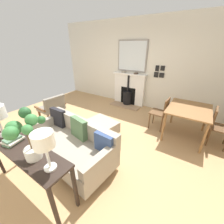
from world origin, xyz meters
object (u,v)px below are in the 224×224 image
object	(u,v)px
fireplace	(129,91)
mantel_bowl_near	(123,72)
mantel_bowl_far	(136,73)
armchair_accent	(52,107)
potted_plant	(24,133)
book_stack	(13,140)
sofa	(72,144)
console_table	(26,155)
ottoman	(101,127)
dining_chair_near_fireplace	(162,111)
dining_chair_by_back_wall	(217,124)
table_lamp_far_end	(44,142)
dining_table	(189,112)

from	to	relation	value
fireplace	mantel_bowl_near	bearing A→B (deg)	-91.42
mantel_bowl_far	mantel_bowl_near	bearing A→B (deg)	-90.00
armchair_accent	potted_plant	bearing A→B (deg)	49.75
book_stack	sofa	bearing A→B (deg)	160.55
mantel_bowl_far	console_table	bearing A→B (deg)	2.12
ottoman	console_table	xyz separation A→B (m)	(1.70, 0.01, 0.45)
mantel_bowl_near	console_table	bearing A→B (deg)	9.12
potted_plant	dining_chair_near_fireplace	distance (m)	3.01
fireplace	armchair_accent	bearing A→B (deg)	-26.75
potted_plant	dining_chair_by_back_wall	size ratio (longest dim) A/B	0.73
fireplace	ottoman	xyz separation A→B (m)	(2.19, 0.36, -0.27)
armchair_accent	console_table	size ratio (longest dim) A/B	0.51
table_lamp_far_end	dining_table	distance (m)	3.05
console_table	dining_table	world-z (taller)	console_table
book_stack	dining_chair_near_fireplace	bearing A→B (deg)	153.35
table_lamp_far_end	sofa	bearing A→B (deg)	-143.00
fireplace	mantel_bowl_far	bearing A→B (deg)	91.57
ottoman	dining_chair_near_fireplace	bearing A→B (deg)	133.57
sofa	potted_plant	size ratio (longest dim) A/B	2.94
sofa	armchair_accent	xyz separation A→B (m)	(-0.74, -1.57, 0.12)
sofa	ottoman	size ratio (longest dim) A/B	2.23
mantel_bowl_near	mantel_bowl_far	size ratio (longest dim) A/B	0.94
ottoman	dining_chair_by_back_wall	xyz separation A→B (m)	(-1.09, 2.31, 0.28)
armchair_accent	potted_plant	xyz separation A→B (m)	(1.54, 1.82, 0.68)
sofa	armchair_accent	distance (m)	1.75
dining_table	sofa	bearing A→B (deg)	-40.29
mantel_bowl_far	book_stack	world-z (taller)	mantel_bowl_far
armchair_accent	table_lamp_far_end	bearing A→B (deg)	54.90
ottoman	potted_plant	xyz separation A→B (m)	(1.72, 0.26, 0.92)
console_table	potted_plant	distance (m)	0.53
potted_plant	armchair_accent	bearing A→B (deg)	-130.25
potted_plant	dining_table	distance (m)	3.21
armchair_accent	dining_chair_by_back_wall	size ratio (longest dim) A/B	0.94
mantel_bowl_near	console_table	distance (m)	3.98
console_table	ottoman	bearing A→B (deg)	-179.51
table_lamp_far_end	book_stack	bearing A→B (deg)	-89.90
armchair_accent	dining_chair_by_back_wall	world-z (taller)	dining_chair_by_back_wall
fireplace	table_lamp_far_end	world-z (taller)	table_lamp_far_end
armchair_accent	dining_table	world-z (taller)	armchair_accent
sofa	mantel_bowl_far	bearing A→B (deg)	-177.32
armchair_accent	table_lamp_far_end	world-z (taller)	table_lamp_far_end
armchair_accent	console_table	bearing A→B (deg)	46.04
dining_chair_near_fireplace	ottoman	bearing A→B (deg)	-46.43
table_lamp_far_end	dining_chair_by_back_wall	world-z (taller)	table_lamp_far_end
mantel_bowl_near	table_lamp_far_end	world-z (taller)	table_lamp_far_end
fireplace	potted_plant	size ratio (longest dim) A/B	1.97
mantel_bowl_near	potted_plant	size ratio (longest dim) A/B	0.23
fireplace	mantel_bowl_near	world-z (taller)	mantel_bowl_near
fireplace	ottoman	bearing A→B (deg)	9.29
mantel_bowl_near	dining_table	world-z (taller)	mantel_bowl_near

